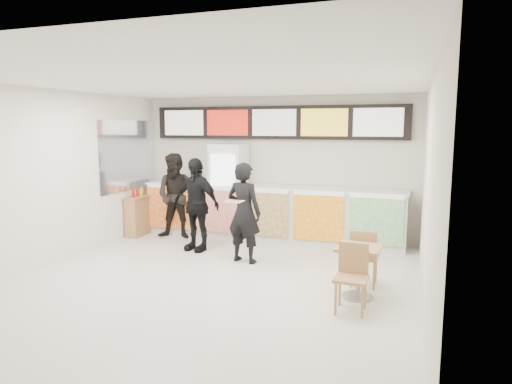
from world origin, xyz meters
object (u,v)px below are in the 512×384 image
at_px(customer_mid, 196,204).
at_px(drinks_fridge, 229,190).
at_px(cafe_table, 358,262).
at_px(customer_left, 177,196).
at_px(condiment_ledge, 139,215).
at_px(service_counter, 270,213).
at_px(customer_main, 244,213).

bearing_deg(customer_mid, drinks_fridge, 95.51).
xyz_separation_m(drinks_fridge, cafe_table, (3.09, -2.78, -0.49)).
xyz_separation_m(customer_left, cafe_table, (4.06, -2.23, -0.40)).
height_order(cafe_table, condiment_ledge, condiment_ledge).
bearing_deg(drinks_fridge, customer_left, -150.02).
bearing_deg(cafe_table, drinks_fridge, 140.77).
bearing_deg(condiment_ledge, cafe_table, -23.84).
distance_m(service_counter, cafe_table, 3.51).
relative_size(customer_main, customer_mid, 0.99).
height_order(customer_main, customer_mid, customer_mid).
xyz_separation_m(customer_left, customer_mid, (0.82, -0.73, -0.01)).
xyz_separation_m(customer_main, customer_left, (-1.96, 1.16, 0.02)).
xyz_separation_m(service_counter, customer_left, (-1.90, -0.54, 0.33)).
distance_m(customer_left, customer_mid, 1.10).
bearing_deg(cafe_table, condiment_ledge, 158.94).
relative_size(drinks_fridge, customer_left, 1.10).
bearing_deg(customer_left, customer_main, -40.03).
relative_size(service_counter, drinks_fridge, 2.78).
relative_size(drinks_fridge, cafe_table, 1.33).
relative_size(service_counter, cafe_table, 3.70).
distance_m(drinks_fridge, cafe_table, 4.19).
bearing_deg(service_counter, customer_mid, -130.37).
xyz_separation_m(customer_left, condiment_ledge, (-0.92, -0.03, -0.47)).
bearing_deg(customer_left, cafe_table, -38.21).
xyz_separation_m(customer_main, customer_mid, (-1.15, 0.43, 0.01)).
distance_m(customer_main, customer_mid, 1.22).
xyz_separation_m(customer_mid, cafe_table, (3.24, -1.49, -0.39)).
relative_size(service_counter, condiment_ledge, 5.41).
xyz_separation_m(service_counter, customer_mid, (-1.08, -1.28, 0.32)).
height_order(customer_main, condiment_ledge, customer_main).
bearing_deg(cafe_table, customer_mid, 158.05).
height_order(drinks_fridge, customer_mid, drinks_fridge).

